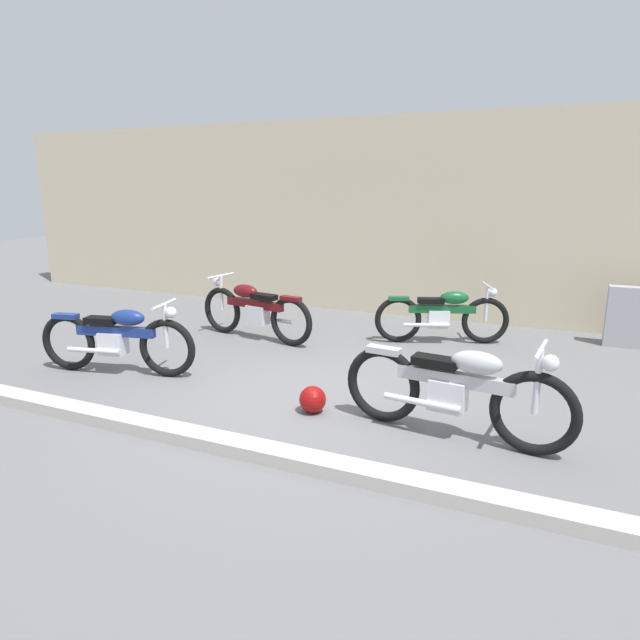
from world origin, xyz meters
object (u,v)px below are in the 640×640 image
object	(u,v)px
helmet	(313,399)
motorcycle_silver	(456,389)
stone_marker	(631,317)
motorcycle_maroon	(254,310)
motorcycle_blue	(118,339)
motorcycle_green	(443,315)

from	to	relation	value
helmet	motorcycle_silver	world-z (taller)	motorcycle_silver
helmet	stone_marker	bearing A→B (deg)	50.72
stone_marker	helmet	world-z (taller)	stone_marker
motorcycle_maroon	motorcycle_silver	bearing A→B (deg)	156.97
helmet	motorcycle_blue	bearing A→B (deg)	177.05
motorcycle_blue	motorcycle_silver	world-z (taller)	motorcycle_silver
motorcycle_green	motorcycle_blue	bearing A→B (deg)	-159.79
stone_marker	motorcycle_silver	bearing A→B (deg)	-114.62
motorcycle_blue	motorcycle_green	distance (m)	4.57
stone_marker	motorcycle_silver	xyz separation A→B (m)	(-1.83, -3.99, 0.02)
stone_marker	motorcycle_green	world-z (taller)	same
motorcycle_maroon	motorcycle_silver	world-z (taller)	motorcycle_silver
helmet	motorcycle_silver	bearing A→B (deg)	0.49
motorcycle_silver	motorcycle_blue	bearing A→B (deg)	-175.72
stone_marker	motorcycle_maroon	distance (m)	5.56
motorcycle_silver	stone_marker	bearing A→B (deg)	71.42
stone_marker	motorcycle_silver	world-z (taller)	motorcycle_silver
stone_marker	motorcycle_blue	world-z (taller)	motorcycle_blue
motorcycle_maroon	motorcycle_silver	distance (m)	4.07
helmet	motorcycle_blue	size ratio (longest dim) A/B	0.14
helmet	motorcycle_maroon	size ratio (longest dim) A/B	0.14
motorcycle_maroon	motorcycle_green	size ratio (longest dim) A/B	1.10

